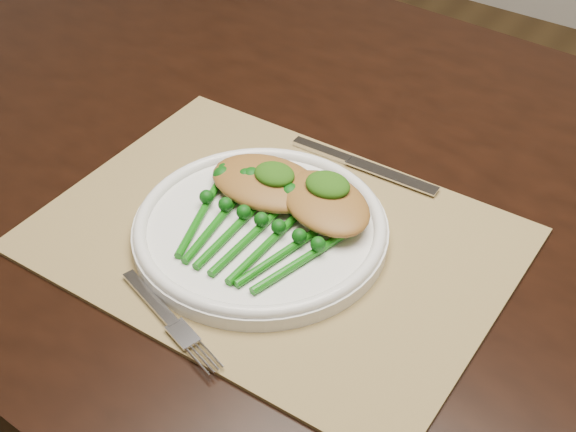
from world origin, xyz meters
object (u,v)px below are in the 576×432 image
Objects in this scene: dinner_plate at (260,228)px; broccolini_bundle at (250,236)px; dining_table at (353,393)px; chicken_fillet_left at (267,183)px; placemat at (274,239)px.

broccolini_bundle reaches higher than dinner_plate.
dining_table is 9.38× the size of broccolini_bundle.
placemat is at bearing -51.03° from chicken_fillet_left.
placemat is at bearing 29.75° from dinner_plate.
placemat is 3.70× the size of chicken_fillet_left.
chicken_fillet_left is at bearing 111.43° from broccolini_bundle.
placemat is 0.02m from dinner_plate.
dinner_plate reaches higher than placemat.
chicken_fillet_left is 0.76× the size of broccolini_bundle.
dinner_plate is (-0.01, -0.01, 0.01)m from placemat.
dinner_plate is 2.07× the size of chicken_fillet_left.
chicken_fillet_left reaches higher than dinner_plate.
dinner_plate is at bearing -110.61° from dining_table.
chicken_fillet_left is (-0.08, -0.09, 0.41)m from dining_table.
chicken_fillet_left reaches higher than broccolini_bundle.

